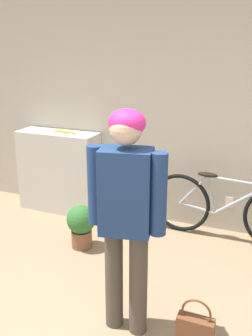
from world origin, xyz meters
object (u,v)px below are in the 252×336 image
(banana, at_px, (65,131))
(handbag, at_px, (195,331))
(bicycle, at_px, (226,209))
(potted_plant, at_px, (81,224))
(person, at_px, (126,204))

(banana, relative_size, handbag, 0.84)
(bicycle, height_order, banana, banana)
(banana, distance_m, handbag, 2.85)
(banana, relative_size, potted_plant, 0.71)
(bicycle, distance_m, potted_plant, 1.55)
(person, xyz_separation_m, bicycle, (0.45, 1.70, -0.64))
(person, xyz_separation_m, banana, (-1.54, 1.74, 0.03))
(bicycle, distance_m, banana, 2.10)
(potted_plant, bearing_deg, banana, 128.68)
(bicycle, bearing_deg, banana, -178.61)
(person, distance_m, handbag, 1.02)
(banana, distance_m, potted_plant, 1.27)
(person, bearing_deg, banana, 119.82)
(handbag, relative_size, potted_plant, 0.85)
(person, bearing_deg, handbag, -12.84)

